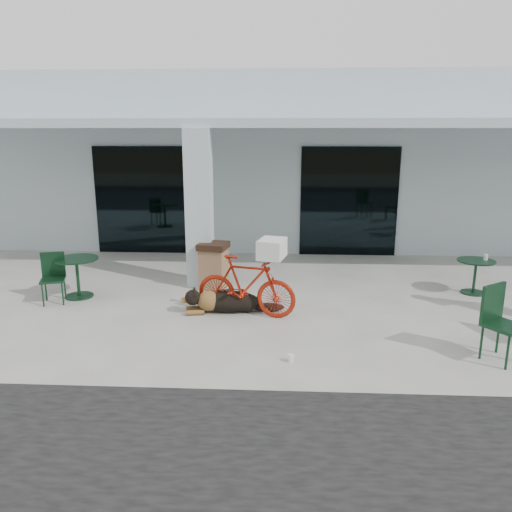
# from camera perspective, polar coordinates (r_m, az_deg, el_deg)

# --- Properties ---
(ground) EXTENTS (80.00, 80.00, 0.00)m
(ground) POSITION_cam_1_polar(r_m,az_deg,el_deg) (8.07, 1.80, -8.23)
(ground) COLOR #BCB9B1
(ground) RESTS_ON ground
(building) EXTENTS (22.00, 7.00, 4.50)m
(building) POSITION_cam_1_polar(r_m,az_deg,el_deg) (15.98, 2.54, 11.17)
(building) COLOR silver
(building) RESTS_ON ground
(storefront_glass_left) EXTENTS (2.80, 0.06, 2.70)m
(storefront_glass_left) POSITION_cam_1_polar(r_m,az_deg,el_deg) (13.00, -11.99, 6.22)
(storefront_glass_left) COLOR black
(storefront_glass_left) RESTS_ON ground
(storefront_glass_right) EXTENTS (2.40, 0.06, 2.70)m
(storefront_glass_right) POSITION_cam_1_polar(r_m,az_deg,el_deg) (12.67, 10.56, 6.09)
(storefront_glass_right) COLOR black
(storefront_glass_right) RESTS_ON ground
(column) EXTENTS (0.50, 0.50, 3.12)m
(column) POSITION_cam_1_polar(r_m,az_deg,el_deg) (10.01, -6.49, 5.37)
(column) COLOR silver
(column) RESTS_ON ground
(overhang) EXTENTS (22.00, 2.80, 0.18)m
(overhang) POSITION_cam_1_polar(r_m,az_deg,el_deg) (11.06, 2.35, 14.84)
(overhang) COLOR silver
(overhang) RESTS_ON column
(bicycle) EXTENTS (1.80, 0.89, 1.04)m
(bicycle) POSITION_cam_1_polar(r_m,az_deg,el_deg) (8.45, -1.16, -3.42)
(bicycle) COLOR #A7200D
(bicycle) RESTS_ON ground
(laundry_basket) EXTENTS (0.51, 0.61, 0.32)m
(laundry_basket) POSITION_cam_1_polar(r_m,az_deg,el_deg) (8.15, 1.83, 0.85)
(laundry_basket) COLOR white
(laundry_basket) RESTS_ON bicycle
(dog) EXTENTS (1.37, 0.67, 0.44)m
(dog) POSITION_cam_1_polar(r_m,az_deg,el_deg) (8.69, -3.25, -5.04)
(dog) COLOR black
(dog) RESTS_ON ground
(cup_near_dog) EXTENTS (0.10, 0.10, 0.10)m
(cup_near_dog) POSITION_cam_1_polar(r_m,az_deg,el_deg) (6.97, 3.97, -11.57)
(cup_near_dog) COLOR white
(cup_near_dog) RESTS_ON ground
(cafe_table_near) EXTENTS (1.00, 1.00, 0.76)m
(cafe_table_near) POSITION_cam_1_polar(r_m,az_deg,el_deg) (9.99, -19.70, -2.34)
(cafe_table_near) COLOR #133820
(cafe_table_near) RESTS_ON ground
(cafe_chair_near) EXTENTS (0.53, 0.55, 0.92)m
(cafe_chair_near) POSITION_cam_1_polar(r_m,az_deg,el_deg) (9.77, -22.21, -2.44)
(cafe_chair_near) COLOR #133820
(cafe_chair_near) RESTS_ON ground
(cafe_table_far) EXTENTS (0.93, 0.93, 0.66)m
(cafe_table_far) POSITION_cam_1_polar(r_m,az_deg,el_deg) (10.51, 23.71, -2.19)
(cafe_table_far) COLOR #133820
(cafe_table_far) RESTS_ON ground
(cafe_chair_far_a) EXTENTS (0.68, 0.69, 1.04)m
(cafe_chair_far_a) POSITION_cam_1_polar(r_m,az_deg,el_deg) (7.58, 26.58, -7.07)
(cafe_chair_far_a) COLOR #133820
(cafe_chair_far_a) RESTS_ON ground
(cup_on_table) EXTENTS (0.10, 0.10, 0.11)m
(cup_on_table) POSITION_cam_1_polar(r_m,az_deg,el_deg) (10.51, 24.77, -0.13)
(cup_on_table) COLOR white
(cup_on_table) RESTS_ON cafe_table_far
(trash_receptacle) EXTENTS (0.64, 0.64, 0.93)m
(trash_receptacle) POSITION_cam_1_polar(r_m,az_deg,el_deg) (9.95, -4.85, -1.10)
(trash_receptacle) COLOR #8C6748
(trash_receptacle) RESTS_ON ground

